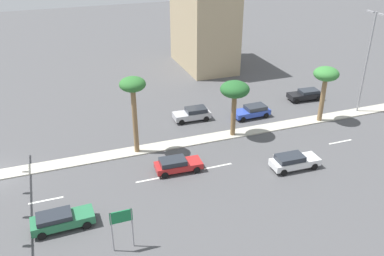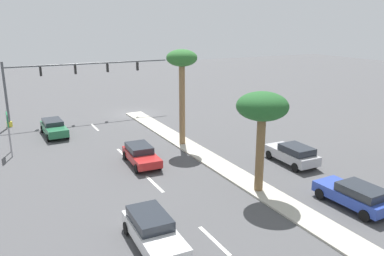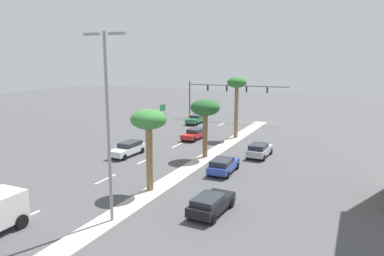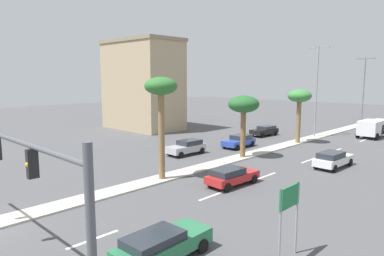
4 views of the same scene
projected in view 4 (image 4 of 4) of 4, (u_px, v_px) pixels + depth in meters
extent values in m
plane|color=#4C4C4F|center=(260.00, 153.00, 36.81)|extent=(160.00, 160.00, 0.00)
cube|color=#B7B2A3|center=(295.00, 142.00, 42.21)|extent=(1.80, 68.66, 0.12)
cube|color=silver|center=(93.00, 239.00, 17.00)|extent=(0.20, 2.80, 0.01)
cube|color=silver|center=(213.00, 195.00, 23.36)|extent=(0.20, 2.80, 0.01)
cube|color=silver|center=(266.00, 176.00, 27.98)|extent=(0.20, 2.80, 0.01)
cube|color=silver|center=(308.00, 160.00, 33.24)|extent=(0.20, 2.80, 0.01)
cube|color=silver|center=(336.00, 150.00, 37.86)|extent=(0.20, 2.80, 0.01)
cube|color=silver|center=(364.00, 140.00, 44.08)|extent=(0.20, 2.80, 0.01)
cube|color=black|center=(32.00, 164.00, 10.55)|extent=(0.20, 0.32, 0.90)
sphere|color=yellow|center=(28.00, 164.00, 10.46)|extent=(0.18, 0.18, 0.18)
cylinder|color=gray|center=(280.00, 228.00, 14.45)|extent=(0.10, 0.10, 3.29)
cylinder|color=gray|center=(297.00, 218.00, 15.45)|extent=(0.10, 0.10, 3.29)
cube|color=#19723F|center=(290.00, 197.00, 14.78)|extent=(0.08, 1.58, 0.94)
cube|color=tan|center=(143.00, 86.00, 53.39)|extent=(12.40, 6.88, 13.06)
cube|color=gray|center=(142.00, 41.00, 52.42)|extent=(12.70, 7.18, 0.50)
cylinder|color=olive|center=(162.00, 136.00, 26.43)|extent=(0.48, 0.48, 6.68)
ellipsoid|color=#2D6B2D|center=(161.00, 86.00, 25.89)|extent=(2.48, 2.48, 1.36)
cylinder|color=brown|center=(243.00, 133.00, 34.01)|extent=(0.51, 0.51, 4.67)
ellipsoid|color=#235B28|center=(244.00, 104.00, 33.60)|extent=(3.03, 3.03, 1.67)
cylinder|color=olive|center=(298.00, 121.00, 41.57)|extent=(0.53, 0.53, 5.13)
ellipsoid|color=#387F38|center=(300.00, 96.00, 41.13)|extent=(2.77, 2.77, 1.53)
cylinder|color=gray|center=(316.00, 92.00, 45.68)|extent=(0.20, 0.20, 11.77)
cube|color=gray|center=(312.00, 48.00, 45.48)|extent=(1.10, 0.24, 0.16)
cube|color=gray|center=(326.00, 47.00, 44.24)|extent=(1.10, 0.24, 0.16)
cylinder|color=slate|center=(363.00, 92.00, 57.23)|extent=(0.20, 0.20, 10.97)
cube|color=slate|center=(360.00, 59.00, 57.09)|extent=(1.10, 0.24, 0.16)
cube|color=slate|center=(372.00, 58.00, 55.84)|extent=(1.10, 0.24, 0.16)
cube|color=#287047|center=(164.00, 246.00, 15.01)|extent=(1.85, 4.65, 0.66)
cube|color=#262B33|center=(154.00, 239.00, 14.51)|extent=(1.62, 2.58, 0.38)
cylinder|color=black|center=(177.00, 235.00, 16.77)|extent=(0.24, 0.65, 0.64)
cylinder|color=black|center=(202.00, 246.00, 15.69)|extent=(0.24, 0.65, 0.64)
cube|color=black|center=(264.00, 131.00, 47.33)|extent=(2.05, 4.40, 0.63)
cube|color=#262B33|center=(267.00, 127.00, 47.61)|extent=(1.74, 2.46, 0.39)
cylinder|color=black|center=(262.00, 135.00, 45.77)|extent=(0.26, 0.65, 0.64)
cylinder|color=black|center=(252.00, 134.00, 47.00)|extent=(0.26, 0.65, 0.64)
cylinder|color=black|center=(276.00, 133.00, 47.75)|extent=(0.26, 0.65, 0.64)
cylinder|color=black|center=(266.00, 132.00, 48.98)|extent=(0.26, 0.65, 0.64)
cube|color=silver|center=(334.00, 160.00, 30.71)|extent=(1.87, 4.65, 0.63)
cube|color=#262B33|center=(331.00, 155.00, 30.23)|extent=(1.63, 2.58, 0.49)
cylinder|color=black|center=(332.00, 159.00, 32.44)|extent=(0.24, 0.65, 0.64)
cylinder|color=black|center=(350.00, 162.00, 31.27)|extent=(0.24, 0.65, 0.64)
cylinder|color=black|center=(316.00, 165.00, 30.23)|extent=(0.24, 0.65, 0.64)
cylinder|color=black|center=(334.00, 169.00, 29.06)|extent=(0.24, 0.65, 0.64)
cube|color=#2D47AD|center=(239.00, 142.00, 39.49)|extent=(1.94, 4.35, 0.60)
cube|color=#262B33|center=(241.00, 137.00, 39.81)|extent=(1.71, 2.41, 0.47)
cylinder|color=black|center=(237.00, 147.00, 37.86)|extent=(0.24, 0.65, 0.64)
cylinder|color=black|center=(224.00, 145.00, 39.02)|extent=(0.24, 0.65, 0.64)
cylinder|color=black|center=(252.00, 144.00, 40.05)|extent=(0.24, 0.65, 0.64)
cylinder|color=black|center=(240.00, 142.00, 41.21)|extent=(0.24, 0.65, 0.64)
cube|color=#B2B2B7|center=(186.00, 148.00, 35.77)|extent=(1.90, 4.27, 0.66)
cube|color=#262B33|center=(190.00, 142.00, 36.05)|extent=(1.67, 2.37, 0.48)
cylinder|color=black|center=(181.00, 155.00, 34.20)|extent=(0.24, 0.65, 0.64)
cylinder|color=black|center=(170.00, 152.00, 35.40)|extent=(0.24, 0.65, 0.64)
cylinder|color=black|center=(202.00, 151.00, 36.23)|extent=(0.24, 0.65, 0.64)
cylinder|color=black|center=(191.00, 148.00, 37.43)|extent=(0.24, 0.65, 0.64)
cube|color=red|center=(233.00, 177.00, 25.61)|extent=(1.95, 4.38, 0.55)
cube|color=#262B33|center=(228.00, 172.00, 25.17)|extent=(1.67, 2.44, 0.46)
cylinder|color=black|center=(237.00, 175.00, 27.25)|extent=(0.25, 0.65, 0.64)
cylinder|color=black|center=(254.00, 179.00, 26.06)|extent=(0.25, 0.65, 0.64)
cylinder|color=black|center=(210.00, 182.00, 25.23)|extent=(0.25, 0.65, 0.64)
cylinder|color=black|center=(227.00, 187.00, 24.04)|extent=(0.25, 0.65, 0.64)
cube|color=#B21E19|center=(375.00, 129.00, 46.68)|extent=(2.30, 1.93, 1.28)
cube|color=silver|center=(371.00, 128.00, 45.57)|extent=(2.30, 4.10, 1.85)
cylinder|color=black|center=(368.00, 131.00, 48.44)|extent=(0.28, 0.90, 0.90)
cylinder|color=black|center=(358.00, 135.00, 45.55)|extent=(0.28, 0.90, 0.90)
cylinder|color=black|center=(377.00, 137.00, 43.97)|extent=(0.28, 0.90, 0.90)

